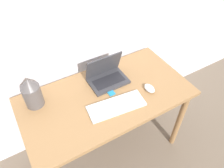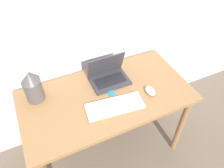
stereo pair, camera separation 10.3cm
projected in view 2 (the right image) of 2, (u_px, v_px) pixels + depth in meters
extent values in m
cube|color=silver|center=(82.00, 6.00, 1.50)|extent=(6.00, 0.05, 2.50)
cube|color=olive|center=(106.00, 96.00, 1.61)|extent=(1.25, 0.66, 0.03)
cylinder|color=olive|center=(181.00, 126.00, 1.87)|extent=(0.05, 0.05, 0.71)
cylinder|color=olive|center=(34.00, 124.00, 1.88)|extent=(0.05, 0.05, 0.71)
cylinder|color=olive|center=(148.00, 85.00, 2.22)|extent=(0.05, 0.05, 0.71)
cube|color=#333338|center=(110.00, 81.00, 1.69)|extent=(0.29, 0.20, 0.02)
cube|color=black|center=(110.00, 80.00, 1.68)|extent=(0.24, 0.11, 0.00)
cube|color=#333338|center=(106.00, 65.00, 1.66)|extent=(0.29, 0.07, 0.20)
cube|color=#0F1938|center=(105.00, 64.00, 1.67)|extent=(0.26, 0.05, 0.17)
cube|color=silver|center=(115.00, 106.00, 1.52)|extent=(0.42, 0.20, 0.02)
cube|color=#B2B2B2|center=(115.00, 105.00, 1.51)|extent=(0.38, 0.16, 0.00)
ellipsoid|color=silver|center=(150.00, 91.00, 1.61)|extent=(0.06, 0.10, 0.04)
cylinder|color=#514C4C|center=(34.00, 90.00, 1.52)|extent=(0.13, 0.13, 0.17)
cone|color=#514C4C|center=(29.00, 78.00, 1.44)|extent=(0.12, 0.12, 0.07)
cube|color=#1E7FB7|center=(111.00, 92.00, 1.62)|extent=(0.05, 0.06, 0.01)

